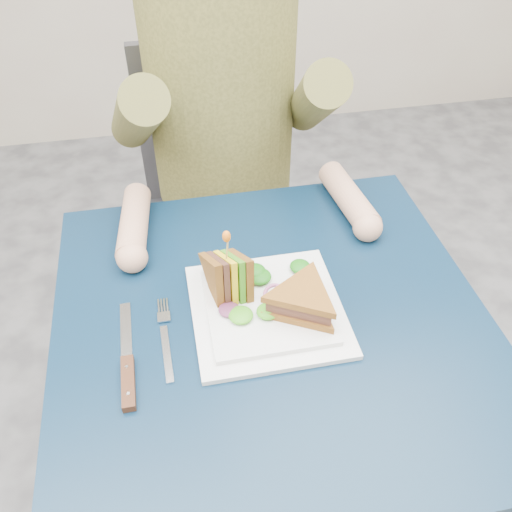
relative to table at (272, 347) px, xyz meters
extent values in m
plane|color=#4D4D4F|center=(0.00, 0.00, -0.65)|extent=(4.00, 4.00, 0.00)
cube|color=black|center=(0.00, 0.00, 0.06)|extent=(0.75, 0.75, 0.03)
cylinder|color=#595B5E|center=(-0.32, 0.32, -0.30)|extent=(0.04, 0.04, 0.70)
cylinder|color=#595B5E|center=(0.32, 0.32, -0.30)|extent=(0.04, 0.04, 0.70)
cube|color=#47474C|center=(0.00, 0.59, -0.20)|extent=(0.42, 0.40, 0.04)
cube|color=#47474C|center=(0.00, 0.77, 0.05)|extent=(0.42, 0.03, 0.46)
cylinder|color=#47474C|center=(-0.18, 0.42, -0.44)|extent=(0.02, 0.02, 0.43)
cylinder|color=#47474C|center=(0.18, 0.42, -0.44)|extent=(0.02, 0.02, 0.43)
cylinder|color=#47474C|center=(-0.18, 0.76, -0.44)|extent=(0.02, 0.02, 0.43)
cylinder|color=#47474C|center=(0.18, 0.76, -0.44)|extent=(0.02, 0.02, 0.43)
cylinder|color=brown|center=(0.00, 0.57, 0.22)|extent=(0.34, 0.34, 0.52)
cylinder|color=brown|center=(-0.20, 0.48, 0.23)|extent=(0.15, 0.39, 0.31)
cylinder|color=tan|center=(-0.23, 0.28, 0.11)|extent=(0.08, 0.20, 0.06)
sphere|color=tan|center=(-0.23, 0.18, 0.11)|extent=(0.06, 0.06, 0.06)
cylinder|color=brown|center=(0.20, 0.48, 0.23)|extent=(0.15, 0.39, 0.31)
cylinder|color=tan|center=(0.23, 0.28, 0.11)|extent=(0.08, 0.20, 0.06)
sphere|color=tan|center=(0.23, 0.18, 0.11)|extent=(0.06, 0.06, 0.06)
cube|color=white|center=(-0.01, 0.02, 0.08)|extent=(0.26, 0.26, 0.01)
cube|color=white|center=(-0.01, 0.02, 0.09)|extent=(0.21, 0.21, 0.01)
cube|color=silver|center=(-0.19, -0.04, 0.08)|extent=(0.01, 0.12, 0.00)
cube|color=silver|center=(-0.18, 0.04, 0.08)|extent=(0.02, 0.02, 0.00)
cube|color=silver|center=(-0.19, 0.06, 0.08)|extent=(0.00, 0.03, 0.00)
cube|color=silver|center=(-0.19, 0.06, 0.08)|extent=(0.00, 0.03, 0.00)
cube|color=silver|center=(-0.18, 0.06, 0.08)|extent=(0.00, 0.03, 0.00)
cube|color=silver|center=(-0.18, 0.06, 0.08)|extent=(0.00, 0.03, 0.00)
cube|color=silver|center=(-0.25, 0.01, 0.08)|extent=(0.02, 0.14, 0.00)
cube|color=black|center=(-0.25, -0.09, 0.09)|extent=(0.02, 0.10, 0.01)
cylinder|color=silver|center=(-0.25, -0.07, 0.09)|extent=(0.01, 0.01, 0.00)
cylinder|color=silver|center=(-0.25, -0.12, 0.09)|extent=(0.01, 0.01, 0.00)
cylinder|color=tan|center=(-0.07, 0.06, 0.20)|extent=(0.01, 0.01, 0.06)
ellipsoid|color=orange|center=(-0.07, 0.06, 0.23)|extent=(0.01, 0.01, 0.02)
torus|color=#9E4C7A|center=(0.01, 0.02, 0.11)|extent=(0.04, 0.04, 0.02)
camera|label=1|loc=(-0.15, -0.60, 0.79)|focal=38.00mm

